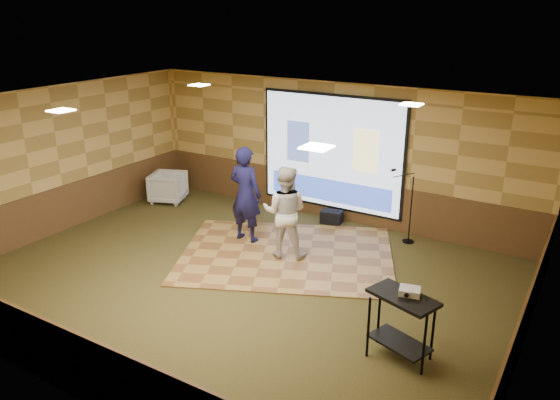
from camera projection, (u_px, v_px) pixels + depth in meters
The scene contains 19 objects.
ground at pixel (240, 280), 9.45m from camera, with size 9.00×9.00×0.00m, color #293719.
room_shell at pixel (237, 163), 8.74m from camera, with size 9.04×7.04×3.02m.
wainscot_back at pixel (331, 197), 12.09m from camera, with size 9.00×0.04×0.95m, color #52381B.
wainscot_front at pixel (71, 363), 6.49m from camera, with size 9.00×0.04×0.95m, color #52381B.
wainscot_left at pixel (66, 207), 11.48m from camera, with size 0.04×7.00×0.95m, color #52381B.
wainscot_right at pixel (521, 332), 7.10m from camera, with size 0.04×7.00×0.95m, color #52381B.
projector_screen at pixel (331, 154), 11.71m from camera, with size 3.32×0.06×2.52m.
downlight_nw at pixel (199, 85), 10.97m from camera, with size 0.32×0.32×0.02m, color #FCE8BD.
downlight_ne at pixel (411, 104), 8.82m from camera, with size 0.32×0.32×0.02m, color #FCE8BD.
downlight_sw at pixel (61, 110), 8.32m from camera, with size 0.32×0.32×0.02m, color #FCE8BD.
downlight_se at pixel (317, 147), 6.16m from camera, with size 0.32×0.32×0.02m, color #FCE8BD.
dance_floor at pixel (287, 254), 10.37m from camera, with size 3.95×3.01×0.03m, color olive.
player_left at pixel (246, 194), 10.69m from camera, with size 0.70×0.46×1.92m, color #13133B.
player_right at pixel (285, 212), 10.02m from camera, with size 0.85×0.66×1.74m, color beige.
av_table at pixel (402, 315), 7.14m from camera, with size 0.90×0.47×0.94m.
projector at pixel (410, 291), 7.07m from camera, with size 0.27×0.22×0.09m, color silver.
mic_stand at pixel (407, 218), 10.82m from camera, with size 0.58×0.24×1.48m.
banquet_chair at pixel (168, 187), 13.11m from camera, with size 0.77×0.79×0.72m, color gray.
duffel_bag at pixel (332, 217), 11.87m from camera, with size 0.45×0.30×0.28m, color black.
Camera 1 is at (4.97, -6.85, 4.48)m, focal length 35.00 mm.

